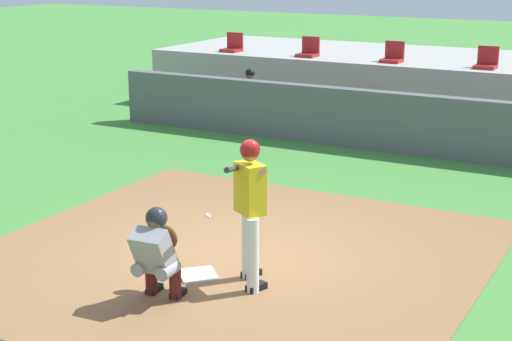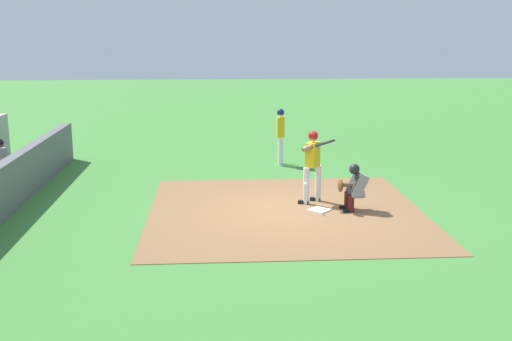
% 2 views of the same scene
% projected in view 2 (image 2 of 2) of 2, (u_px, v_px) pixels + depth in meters
% --- Properties ---
extents(ground_plane, '(80.00, 80.00, 0.00)m').
position_uv_depth(ground_plane, '(286.00, 211.00, 14.49)').
color(ground_plane, '#428438').
extents(dirt_infield, '(6.40, 6.40, 0.01)m').
position_uv_depth(dirt_infield, '(286.00, 211.00, 14.49)').
color(dirt_infield, olive).
rests_on(dirt_infield, ground).
extents(home_plate, '(0.62, 0.62, 0.02)m').
position_uv_depth(home_plate, '(319.00, 210.00, 14.54)').
color(home_plate, white).
rests_on(home_plate, dirt_infield).
extents(batter_at_plate, '(0.54, 0.91, 1.80)m').
position_uv_depth(batter_at_plate, '(312.00, 162.00, 14.98)').
color(batter_at_plate, silver).
rests_on(batter_at_plate, ground).
extents(catcher_crouched, '(0.51, 1.52, 1.13)m').
position_uv_depth(catcher_crouched, '(354.00, 186.00, 14.43)').
color(catcher_crouched, gray).
rests_on(catcher_crouched, ground).
extents(on_deck_batter, '(0.58, 0.23, 1.79)m').
position_uv_depth(on_deck_batter, '(280.00, 133.00, 19.27)').
color(on_deck_batter, silver).
rests_on(on_deck_batter, ground).
extents(dugout_wall, '(13.00, 0.30, 1.20)m').
position_uv_depth(dugout_wall, '(1.00, 191.00, 13.95)').
color(dugout_wall, '#59595E').
rests_on(dugout_wall, ground).
extents(dugout_player_1, '(0.49, 0.70, 1.30)m').
position_uv_depth(dugout_player_1, '(6.00, 161.00, 16.78)').
color(dugout_player_1, '#939399').
rests_on(dugout_player_1, ground).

